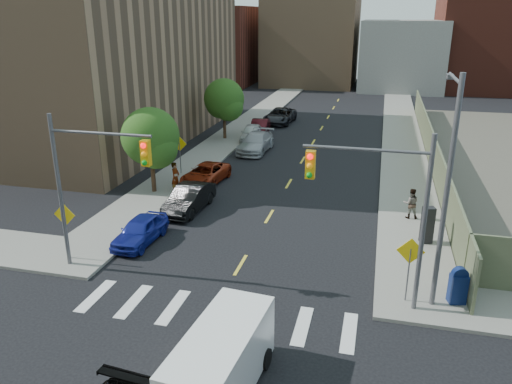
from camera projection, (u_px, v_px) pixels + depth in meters
The scene contains 29 objects.
ground at pixel (171, 383), 15.50m from camera, with size 160.00×160.00×0.00m, color black.
sidewalk_nw at pixel (256, 117), 55.16m from camera, with size 3.50×73.00×0.15m, color gray.
sidewalk_ne at pixel (401, 124), 51.60m from camera, with size 3.50×73.00×0.15m, color gray.
fence_north at pixel (431, 146), 38.45m from camera, with size 0.12×44.00×2.50m, color #5E6949.
building_nw at pixel (73, 47), 45.27m from camera, with size 22.00×30.00×16.00m, color #8C6B4C.
bg_bldg_west at pixel (214, 45), 82.48m from camera, with size 14.00×18.00×12.00m, color #592319.
bg_bldg_midwest at pixel (312, 36), 80.12m from camera, with size 14.00×16.00×15.00m, color #8C6B4C.
bg_bldg_center at pixel (401, 55), 75.92m from camera, with size 12.00×16.00×10.00m, color gray.
bg_bldg_east at pixel (501, 35), 73.52m from camera, with size 18.00×18.00×16.00m, color #592319.
signal_nw at pixel (89, 174), 20.84m from camera, with size 4.59×0.30×7.00m.
signal_ne at pixel (383, 198), 18.08m from camera, with size 4.59×0.30×7.00m.
streetlight_ne at pixel (447, 177), 18.16m from camera, with size 0.25×3.70×9.00m.
warn_sign_nw at pixel (65, 221), 22.56m from camera, with size 1.06×0.06×2.83m.
warn_sign_ne at pixel (410, 258), 19.11m from camera, with size 1.06×0.06×2.83m.
warn_sign_midwest at pixel (180, 148), 34.89m from camera, with size 1.06×0.06×2.83m.
tree_west_near at pixel (151, 140), 30.83m from camera, with size 3.66×3.64×5.52m.
tree_west_far at pixel (224, 101), 44.53m from camera, with size 3.66×3.64×5.52m.
parked_car_blue at pixel (140, 230), 24.84m from camera, with size 1.57×3.90×1.33m, color navy.
parked_car_black at pixel (189, 198), 28.90m from camera, with size 1.58×4.53×1.49m, color black.
parked_car_red at pixel (205, 174), 33.67m from camera, with size 2.15×4.66×1.29m, color maroon.
parked_car_silver at pixel (256, 143), 41.38m from camera, with size 2.18×5.36×1.56m, color #A0A1A7.
parked_car_white at pixel (252, 133), 44.97m from camera, with size 1.75×4.34×1.48m, color silver.
parked_car_maroon at pixel (260, 127), 47.18m from camera, with size 1.52×4.37×1.44m, color #3A0B11.
parked_car_grey at pixel (280, 116), 52.25m from camera, with size 2.59×5.62×1.56m, color black.
cargo_van at pixel (223, 359), 14.85m from camera, with size 2.33×4.90×2.18m.
mailbox at pixel (458, 286), 19.34m from camera, with size 0.73×0.62×1.53m.
payphone at pixel (427, 225), 24.44m from camera, with size 0.55×0.45×1.85m, color black.
pedestrian_west at pixel (175, 177), 31.47m from camera, with size 0.71×0.46×1.94m, color gray.
pedestrian_east at pixel (411, 203), 27.43m from camera, with size 0.83×0.65×1.71m, color gray.
Camera 1 is at (5.66, -11.57, 10.82)m, focal length 35.00 mm.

